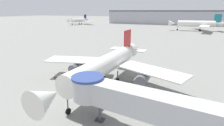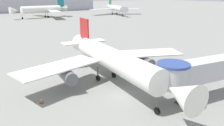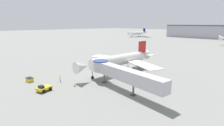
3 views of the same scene
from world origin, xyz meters
The scene contains 7 objects.
ground_plane centered at (0.00, 0.00, 0.00)m, with size 800.00×800.00×0.00m, color gray.
main_airplane centered at (1.17, 4.85, 4.01)m, with size 30.04×30.64×9.47m.
jet_bridge centered at (11.66, -6.69, 4.16)m, with size 23.44×5.82×5.84m.
traffic_cone_port_wing centered at (-10.49, 3.94, 0.38)m, with size 0.48×0.48×0.79m.
background_jet_green_tail centered at (69.21, 107.91, 4.55)m, with size 35.78×35.57×10.36m.
background_jet_teal_tail centered at (20.50, 115.25, 5.06)m, with size 35.37×38.35×11.59m.
terminal_building centered at (5.80, 175.00, 7.12)m, with size 147.33×26.55×14.22m.
Camera 2 is at (-16.49, -23.34, 13.96)m, focal length 35.00 mm.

